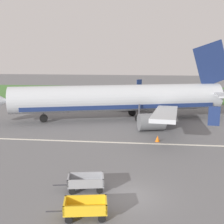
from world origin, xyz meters
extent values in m
plane|color=slate|center=(0.00, 0.00, 0.00)|extent=(220.00, 220.00, 0.00)
cube|color=#477A38|center=(0.00, 51.65, 0.03)|extent=(220.00, 28.00, 0.06)
cube|color=silver|center=(0.00, 11.97, 0.01)|extent=(120.00, 0.36, 0.01)
cylinder|color=#B2B7BC|center=(-2.88, 23.12, 3.15)|extent=(29.90, 11.54, 3.70)
cube|color=navy|center=(-2.88, 23.12, 2.13)|extent=(26.96, 10.56, 0.56)
cube|color=#B2B7BC|center=(3.32, 16.16, 2.48)|extent=(4.07, 13.21, 1.35)
cube|color=navy|center=(7.58, 10.60, 3.43)|extent=(1.12, 0.32, 1.90)
cylinder|color=slate|center=(1.72, 17.34, 1.13)|extent=(3.64, 2.87, 2.10)
cube|color=#B2B7BC|center=(-1.12, 32.26, 2.48)|extent=(9.96, 11.90, 1.35)
cube|color=navy|center=(-0.32, 39.23, 3.43)|extent=(1.00, 0.83, 1.90)
cylinder|color=slate|center=(-1.89, 30.43, 1.13)|extent=(3.64, 2.87, 2.10)
cube|color=navy|center=(10.42, 26.78, 7.90)|extent=(5.86, 1.94, 6.88)
cube|color=#B2B7BC|center=(11.47, 23.75, 3.75)|extent=(2.03, 5.28, 0.24)
cube|color=#B2B7BC|center=(9.77, 29.92, 3.75)|extent=(4.37, 5.33, 0.24)
cylinder|color=#4C4C51|center=(-13.00, 20.33, 1.57)|extent=(0.20, 0.20, 2.04)
cylinder|color=black|center=(-13.00, 20.33, 0.55)|extent=(1.18, 0.73, 1.10)
cylinder|color=#4C4C51|center=(0.12, 21.66, 1.57)|extent=(0.20, 0.20, 2.04)
cylinder|color=black|center=(0.12, 21.66, 0.55)|extent=(1.18, 0.73, 1.10)
cylinder|color=#4C4C51|center=(-1.05, 25.90, 1.57)|extent=(0.20, 0.20, 2.04)
cylinder|color=black|center=(-1.05, 25.90, 0.55)|extent=(1.18, 0.73, 1.10)
cube|color=gold|center=(-2.41, -2.95, 0.48)|extent=(2.70, 1.80, 0.08)
cube|color=gold|center=(-2.30, -3.59, 0.80)|extent=(2.48, 0.52, 0.55)
cube|color=gold|center=(-2.52, -2.31, 0.80)|extent=(2.48, 0.52, 0.55)
cube|color=gold|center=(-3.59, -3.15, 0.80)|extent=(0.34, 1.40, 0.55)
cube|color=gold|center=(-1.23, -2.75, 0.80)|extent=(0.34, 1.40, 0.55)
cylinder|color=#2D2D33|center=(-4.18, -3.26, 0.44)|extent=(1.00, 0.25, 0.08)
cylinder|color=black|center=(-3.24, -3.66, 0.22)|extent=(0.46, 0.23, 0.44)
cylinder|color=black|center=(-3.43, -2.56, 0.22)|extent=(0.46, 0.23, 0.44)
cylinder|color=black|center=(-1.39, -3.34, 0.22)|extent=(0.46, 0.23, 0.44)
cylinder|color=black|center=(-1.58, -2.24, 0.22)|extent=(0.46, 0.23, 0.44)
cube|color=gray|center=(-3.08, 0.51, 0.48)|extent=(2.71, 1.83, 0.08)
cube|color=gray|center=(-2.97, -0.13, 0.80)|extent=(2.48, 0.55, 0.55)
cube|color=gray|center=(-3.20, 1.15, 0.80)|extent=(2.48, 0.55, 0.55)
cube|color=gray|center=(-4.26, 0.29, 0.80)|extent=(0.35, 1.39, 0.55)
cube|color=gray|center=(-1.90, 0.73, 0.80)|extent=(0.35, 1.39, 0.55)
cylinder|color=#2D2D33|center=(-4.85, 0.19, 0.44)|extent=(1.00, 0.26, 0.08)
cylinder|color=black|center=(-3.90, -0.21, 0.22)|extent=(0.46, 0.24, 0.44)
cylinder|color=black|center=(-4.11, 0.89, 0.22)|extent=(0.46, 0.24, 0.44)
cylinder|color=black|center=(-2.06, 0.13, 0.22)|extent=(0.46, 0.24, 0.44)
cylinder|color=black|center=(-2.26, 1.23, 0.22)|extent=(0.46, 0.24, 0.44)
cone|color=orange|center=(2.32, 12.86, 0.32)|extent=(0.49, 0.49, 0.64)
camera|label=1|loc=(0.91, -18.58, 9.47)|focal=47.83mm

